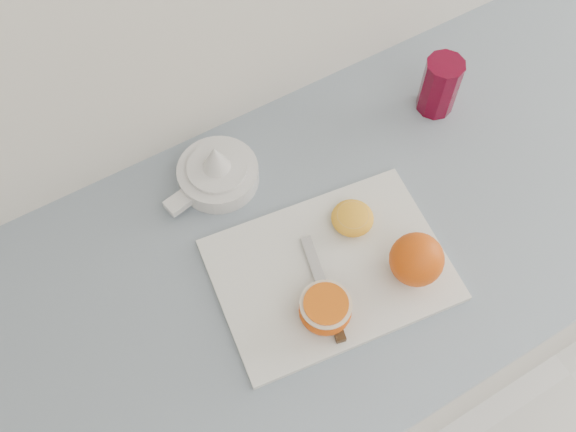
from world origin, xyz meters
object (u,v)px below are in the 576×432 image
at_px(counter, 361,303).
at_px(red_tumbler, 439,87).
at_px(half_orange, 325,309).
at_px(citrus_juicer, 217,172).
at_px(cutting_board, 330,270).

distance_m(counter, red_tumbler, 0.55).
height_order(half_orange, citrus_juicer, citrus_juicer).
relative_size(counter, half_orange, 29.48).
bearing_deg(red_tumbler, cutting_board, -151.61).
relative_size(cutting_board, red_tumbler, 3.21).
height_order(half_orange, red_tumbler, red_tumbler).
relative_size(half_orange, citrus_juicer, 0.45).
height_order(cutting_board, half_orange, half_orange).
bearing_deg(red_tumbler, citrus_juicer, 172.26).
height_order(citrus_juicer, red_tumbler, red_tumbler).
distance_m(cutting_board, half_orange, 0.09).
xyz_separation_m(counter, citrus_juicer, (-0.23, 0.19, 0.47)).
height_order(counter, cutting_board, cutting_board).
bearing_deg(red_tumbler, counter, -146.14).
bearing_deg(red_tumbler, half_orange, -147.86).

